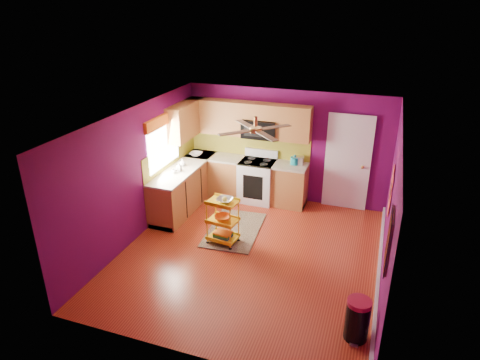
% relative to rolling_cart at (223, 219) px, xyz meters
% --- Properties ---
extents(ground, '(5.00, 5.00, 0.00)m').
position_rel_rolling_cart_xyz_m(ground, '(0.60, -0.19, -0.50)').
color(ground, maroon).
rests_on(ground, ground).
extents(room_envelope, '(4.54, 5.04, 2.52)m').
position_rel_rolling_cart_xyz_m(room_envelope, '(0.63, -0.19, 1.13)').
color(room_envelope, '#5D0A4E').
rests_on(room_envelope, ground).
extents(lower_cabinets, '(2.81, 2.31, 0.94)m').
position_rel_rolling_cart_xyz_m(lower_cabinets, '(-0.75, 1.62, -0.07)').
color(lower_cabinets, brown).
rests_on(lower_cabinets, ground).
extents(electric_range, '(0.76, 0.66, 1.13)m').
position_rel_rolling_cart_xyz_m(electric_range, '(0.05, 1.98, -0.02)').
color(electric_range, white).
rests_on(electric_range, ground).
extents(upper_cabinetry, '(2.80, 2.30, 1.26)m').
position_rel_rolling_cart_xyz_m(upper_cabinetry, '(-0.64, 1.98, 1.30)').
color(upper_cabinetry, brown).
rests_on(upper_cabinetry, ground).
extents(left_window, '(0.08, 1.35, 1.08)m').
position_rel_rolling_cart_xyz_m(left_window, '(-1.62, 0.86, 1.23)').
color(left_window, white).
rests_on(left_window, ground).
extents(panel_door, '(0.95, 0.11, 2.15)m').
position_rel_rolling_cart_xyz_m(panel_door, '(1.95, 2.28, 0.52)').
color(panel_door, white).
rests_on(panel_door, ground).
extents(right_wall_art, '(0.04, 2.74, 1.04)m').
position_rel_rolling_cart_xyz_m(right_wall_art, '(2.83, -0.53, 0.94)').
color(right_wall_art, black).
rests_on(right_wall_art, ground).
extents(ceiling_fan, '(1.01, 1.01, 0.26)m').
position_rel_rolling_cart_xyz_m(ceiling_fan, '(0.60, 0.01, 1.79)').
color(ceiling_fan, '#BF8C3F').
rests_on(ceiling_fan, ground).
extents(shag_rug, '(1.09, 1.66, 0.02)m').
position_rel_rolling_cart_xyz_m(shag_rug, '(0.03, 0.51, -0.49)').
color(shag_rug, black).
rests_on(shag_rug, ground).
extents(rolling_cart, '(0.59, 0.46, 0.98)m').
position_rel_rolling_cart_xyz_m(rolling_cart, '(0.00, 0.00, 0.00)').
color(rolling_cart, yellow).
rests_on(rolling_cart, ground).
extents(trash_can, '(0.33, 0.36, 0.62)m').
position_rel_rolling_cart_xyz_m(trash_can, '(2.59, -1.67, -0.19)').
color(trash_can, black).
rests_on(trash_can, ground).
extents(teal_kettle, '(0.18, 0.18, 0.21)m').
position_rel_rolling_cart_xyz_m(teal_kettle, '(0.85, 2.08, 0.52)').
color(teal_kettle, teal).
rests_on(teal_kettle, lower_cabinets).
extents(toaster, '(0.22, 0.15, 0.18)m').
position_rel_rolling_cart_xyz_m(toaster, '(0.93, 2.12, 0.53)').
color(toaster, beige).
rests_on(toaster, lower_cabinets).
extents(soap_bottle_a, '(0.09, 0.09, 0.20)m').
position_rel_rolling_cart_xyz_m(soap_bottle_a, '(-1.32, 0.90, 0.54)').
color(soap_bottle_a, '#EA3F72').
rests_on(soap_bottle_a, lower_cabinets).
extents(soap_bottle_b, '(0.13, 0.13, 0.17)m').
position_rel_rolling_cart_xyz_m(soap_bottle_b, '(-1.39, 1.18, 0.52)').
color(soap_bottle_b, white).
rests_on(soap_bottle_b, lower_cabinets).
extents(counter_dish, '(0.28, 0.28, 0.07)m').
position_rel_rolling_cart_xyz_m(counter_dish, '(-1.39, 1.88, 0.47)').
color(counter_dish, white).
rests_on(counter_dish, lower_cabinets).
extents(counter_cup, '(0.11, 0.11, 0.09)m').
position_rel_rolling_cart_xyz_m(counter_cup, '(-1.37, 0.77, 0.48)').
color(counter_cup, white).
rests_on(counter_cup, lower_cabinets).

